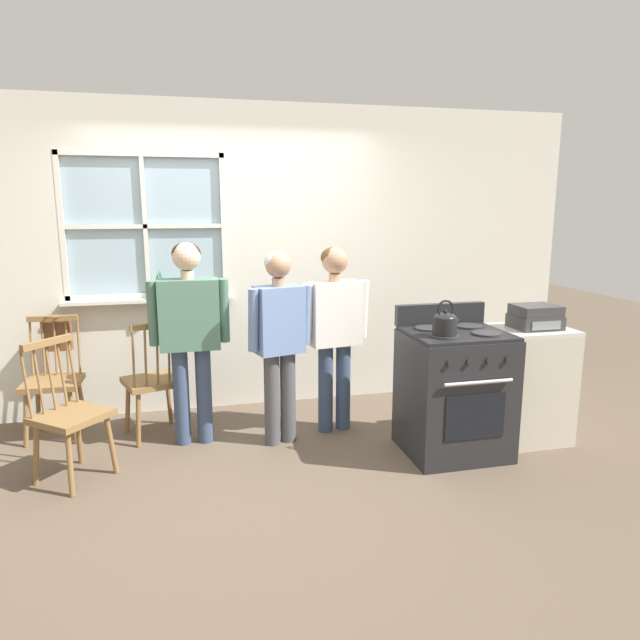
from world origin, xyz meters
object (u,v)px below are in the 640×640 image
Objects in this scene: chair_near_wall at (69,416)px; person_elderly_left at (189,323)px; chair_center_cluster at (154,382)px; chair_by_window at (53,382)px; person_teen_center at (279,331)px; potted_plant at (160,290)px; stove at (454,391)px; handbag at (57,334)px; kettle at (445,323)px; person_adult_right at (335,321)px; stereo at (535,317)px; side_counter at (529,384)px.

chair_near_wall is 1.05m from person_elderly_left.
chair_center_cluster is at bearing 146.02° from person_elderly_left.
person_teen_center is at bearing -14.82° from chair_by_window.
chair_by_window is 1.12m from potted_plant.
stove is 3.21m from handbag.
potted_plant is (0.84, 0.32, 0.67)m from chair_by_window.
chair_near_wall is at bearing 175.70° from stove.
kettle is at bearing -57.02° from chair_near_wall.
chair_near_wall is 0.64× the size of person_teen_center.
chair_near_wall is at bearing -176.16° from person_adult_right.
stereo is at bearing -51.74° from chair_near_wall.
person_elderly_left is at bearing 126.77° from chair_center_cluster.
chair_center_cluster is at bearing 154.47° from kettle.
chair_center_cluster is (0.77, -0.19, 0.00)m from chair_by_window.
person_teen_center is 4.38× the size of stereo.
handbag is at bearing 161.91° from stereo.
chair_near_wall is 2.70m from stove.
person_teen_center is (1.47, 0.27, 0.44)m from chair_near_wall.
person_teen_center is 0.99× the size of person_adult_right.
person_teen_center is 0.50m from person_adult_right.
stereo is (3.64, -0.95, 0.54)m from chair_by_window.
chair_near_wall is at bearing -69.53° from chair_by_window.
chair_by_window and handbag have the same top height.
stove is at bearing 39.20° from kettle.
stove is 4.39× the size of kettle.
kettle is at bearing -26.52° from handbag.
chair_near_wall is 0.61× the size of person_elderly_left.
chair_near_wall is 1.06× the size of side_counter.
chair_by_window is 0.80m from chair_center_cluster.
handbag is at bearing 53.75° from chair_near_wall.
kettle is at bearing -140.80° from stove.
handbag is at bearing -47.78° from chair_center_cluster.
person_elderly_left reaches higher than handbag.
kettle reaches higher than handbag.
person_teen_center is 4.85× the size of handbag.
potted_plant reaches higher than chair_near_wall.
stereo reaches higher than chair_near_wall.
stove is at bearing -174.12° from stereo.
handbag is at bearing -173.76° from potted_plant.
person_adult_right is at bearing 158.98° from stereo.
potted_plant is (0.06, 0.51, 0.67)m from chair_center_cluster.
kettle is at bearing -165.27° from side_counter.
person_adult_right reaches higher than handbag.
kettle is 0.27× the size of side_counter.
person_adult_right is 1.07m from stove.
stove is 0.59m from kettle.
chair_by_window is 3.80m from stereo.
handbag is (0.01, 0.23, 0.34)m from chair_by_window.
stereo is at bearing -90.00° from side_counter.
chair_near_wall is at bearing 178.12° from side_counter.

